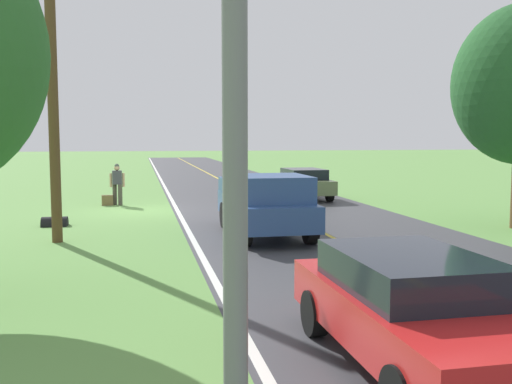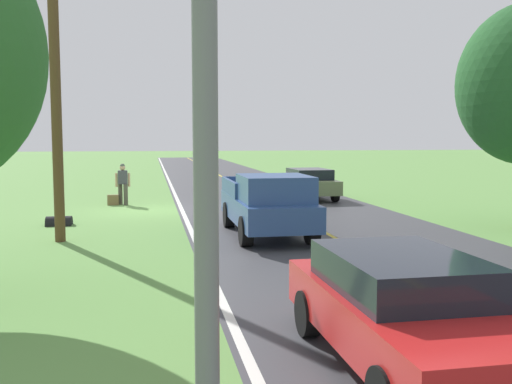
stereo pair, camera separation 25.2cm
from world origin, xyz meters
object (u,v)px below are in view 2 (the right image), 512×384
object	(u,v)px
pickup_truck_passing	(268,203)
utility_pole_roadside	(56,92)
hitchhiker_walking	(123,182)
sedan_near_oncoming	(308,183)
sedan_ahead_same_lane	(405,308)
traffic_light_mast	(180,21)
suitcase_carried	(113,200)

from	to	relation	value
pickup_truck_passing	utility_pole_roadside	bearing A→B (deg)	-1.90
hitchhiker_walking	sedan_near_oncoming	xyz separation A→B (m)	(-8.37, -0.80, -0.23)
sedan_ahead_same_lane	traffic_light_mast	bearing A→B (deg)	45.18
sedan_ahead_same_lane	sedan_near_oncoming	bearing A→B (deg)	-102.13
hitchhiker_walking	sedan_ahead_same_lane	xyz separation A→B (m)	(-4.21, 18.52, -0.23)
suitcase_carried	pickup_truck_passing	bearing A→B (deg)	26.58
hitchhiker_walking	traffic_light_mast	xyz separation A→B (m)	(-1.35, 21.40, 2.57)
pickup_truck_passing	sedan_ahead_same_lane	bearing A→B (deg)	88.34
hitchhiker_walking	sedan_near_oncoming	distance (m)	8.41
hitchhiker_walking	traffic_light_mast	world-z (taller)	traffic_light_mast
pickup_truck_passing	utility_pole_roadside	xyz separation A→B (m)	(5.80, -0.19, 3.10)
sedan_ahead_same_lane	suitcase_carried	bearing A→B (deg)	-75.89
sedan_ahead_same_lane	pickup_truck_passing	bearing A→B (deg)	-91.66
hitchhiker_walking	utility_pole_roadside	bearing A→B (deg)	81.38
traffic_light_mast	utility_pole_roadside	size ratio (longest dim) A/B	0.64
hitchhiker_walking	sedan_near_oncoming	bearing A→B (deg)	-174.51
pickup_truck_passing	traffic_light_mast	distance (m)	13.23
pickup_truck_passing	traffic_light_mast	bearing A→B (deg)	75.97
suitcase_carried	hitchhiker_walking	bearing A→B (deg)	100.86
hitchhiker_walking	pickup_truck_passing	world-z (taller)	pickup_truck_passing
suitcase_carried	traffic_light_mast	size ratio (longest dim) A/B	0.09
hitchhiker_walking	utility_pole_roadside	distance (m)	9.25
hitchhiker_walking	sedan_ahead_same_lane	world-z (taller)	hitchhiker_walking
pickup_truck_passing	sedan_near_oncoming	bearing A→B (deg)	-111.93
suitcase_carried	utility_pole_roadside	world-z (taller)	utility_pole_roadside
sedan_near_oncoming	traffic_light_mast	bearing A→B (deg)	72.46
suitcase_carried	sedan_near_oncoming	bearing A→B (deg)	93.06
hitchhiker_walking	suitcase_carried	distance (m)	0.87
suitcase_carried	sedan_ahead_same_lane	xyz separation A→B (m)	(-4.63, 18.42, 0.54)
sedan_near_oncoming	suitcase_carried	bearing A→B (deg)	5.89
suitcase_carried	sedan_near_oncoming	distance (m)	8.84
hitchhiker_walking	sedan_ahead_same_lane	size ratio (longest dim) A/B	0.40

